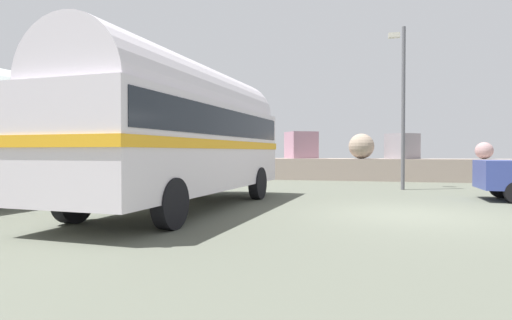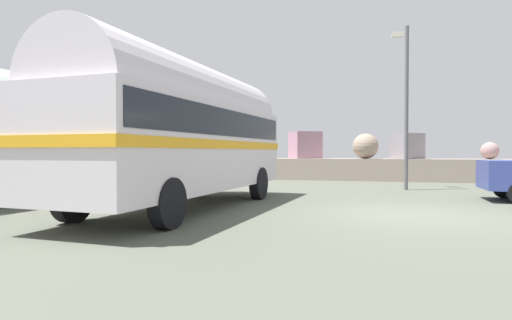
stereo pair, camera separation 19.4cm
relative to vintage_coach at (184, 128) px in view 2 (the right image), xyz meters
The scene contains 4 objects.
ground 5.80m from the vintage_coach, ahead, with size 32.00×26.00×0.02m.
breakwater 13.25m from the vintage_coach, 67.05° to the left, with size 31.36×2.27×2.50m.
vintage_coach is the anchor object (origin of this frame).
lamp_post 9.23m from the vintage_coach, 50.48° to the left, with size 0.58×0.96×6.13m.
Camera 2 is at (-0.92, -10.10, 1.46)m, focal length 29.67 mm.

